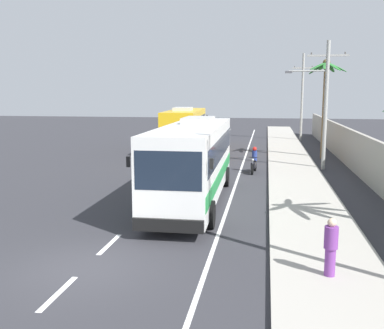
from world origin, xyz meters
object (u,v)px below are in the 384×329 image
coach_bus_foreground (194,159)px  coach_bus_far_lane (185,128)px  utility_pole_far (302,96)px  utility_pole_mid (324,101)px  pedestrian_near_kerb (331,246)px  motorcycle_beside_bus (254,162)px  palm_second (325,90)px

coach_bus_foreground → coach_bus_far_lane: (-3.75, 18.20, -0.00)m
coach_bus_foreground → utility_pole_far: bearing=76.3°
coach_bus_far_lane → utility_pole_mid: (10.57, -8.34, 2.50)m
utility_pole_mid → utility_pole_far: size_ratio=0.91×
coach_bus_foreground → pedestrian_near_kerb: (4.96, -8.16, -1.01)m
coach_bus_far_lane → utility_pole_far: size_ratio=1.34×
utility_pole_mid → utility_pole_far: 18.15m
motorcycle_beside_bus → coach_bus_far_lane: bearing=121.4°
pedestrian_near_kerb → utility_pole_mid: utility_pole_mid is taller
pedestrian_near_kerb → utility_pole_mid: bearing=-103.8°
motorcycle_beside_bus → coach_bus_foreground: bearing=-107.6°
utility_pole_mid → coach_bus_foreground: bearing=-124.7°
utility_pole_far → coach_bus_foreground: bearing=-103.7°
motorcycle_beside_bus → pedestrian_near_kerb: pedestrian_near_kerb is taller
coach_bus_far_lane → motorcycle_beside_bus: coach_bus_far_lane is taller
utility_pole_far → motorcycle_beside_bus: bearing=-102.1°
pedestrian_near_kerb → palm_second: size_ratio=0.21×
utility_pole_mid → palm_second: size_ratio=1.10×
palm_second → coach_bus_foreground: bearing=-116.5°
motorcycle_beside_bus → palm_second: 9.75m
motorcycle_beside_bus → palm_second: palm_second is taller
coach_bus_foreground → utility_pole_far: 28.95m
coach_bus_far_lane → palm_second: (11.24, -3.19, 3.20)m
motorcycle_beside_bus → utility_pole_far: (4.29, 20.06, 4.02)m
coach_bus_foreground → utility_pole_mid: 12.25m
coach_bus_foreground → pedestrian_near_kerb: 9.60m
pedestrian_near_kerb → palm_second: bearing=-104.1°
motorcycle_beside_bus → utility_pole_mid: (4.31, 1.91, 3.81)m
coach_bus_far_lane → pedestrian_near_kerb: bearing=-71.7°
motorcycle_beside_bus → palm_second: size_ratio=0.26×
coach_bus_far_lane → palm_second: size_ratio=1.62×
coach_bus_foreground → utility_pole_mid: size_ratio=1.44×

